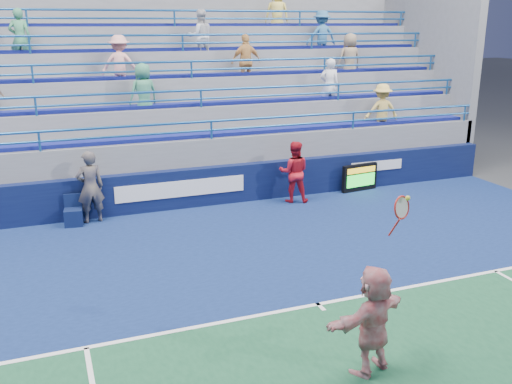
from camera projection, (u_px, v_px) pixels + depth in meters
name	position (u px, v px, depth m)	size (l,w,h in m)	color
ground	(318.00, 305.00, 10.43)	(120.00, 120.00, 0.00)	#333538
sponsor_wall	(215.00, 186.00, 16.10)	(18.00, 0.32, 1.10)	#0A1038
bleacher_stand	(182.00, 128.00, 19.20)	(18.00, 5.60, 6.13)	slate
serve_speed_board	(360.00, 178.00, 17.40)	(1.23, 0.29, 0.85)	black
judge_chair	(74.00, 216.00, 14.47)	(0.50, 0.50, 0.79)	#0C173C
tennis_player	(373.00, 320.00, 8.24)	(1.63, 0.96, 2.69)	white
line_judge	(90.00, 187.00, 14.50)	(0.69, 0.45, 1.89)	#131735
ball_girl	(294.00, 172.00, 16.22)	(0.86, 0.67, 1.77)	#B11421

